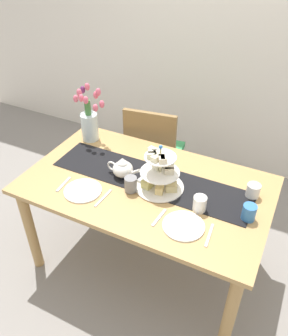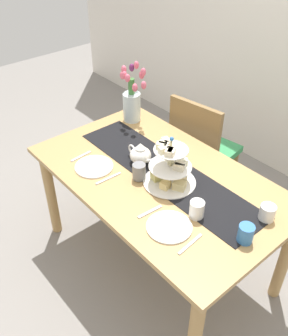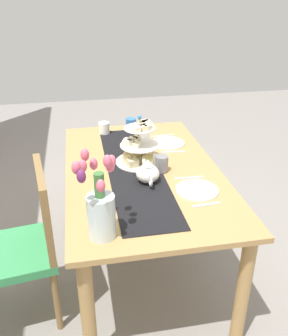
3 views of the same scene
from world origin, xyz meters
name	(u,v)px [view 1 (image 1 of 3)]	position (x,y,z in m)	size (l,w,h in m)	color
ground_plane	(146,260)	(0.00, 0.00, 0.00)	(8.00, 8.00, 0.00)	gray
room_wall_rear	(227,30)	(0.00, 1.55, 1.30)	(6.00, 0.08, 2.60)	silver
dining_table	(146,196)	(0.00, 0.00, 0.63)	(1.53, 0.91, 0.74)	tan
chair_left	(153,150)	(-0.27, 0.68, 0.50)	(0.48, 0.48, 0.91)	olive
table_runner	(150,179)	(0.00, 0.05, 0.74)	(1.30, 0.31, 0.00)	black
tiered_cake_stand	(160,174)	(0.09, 0.00, 0.84)	(0.30, 0.30, 0.30)	beige
teapot	(123,169)	(-0.17, 0.00, 0.80)	(0.24, 0.13, 0.14)	white
tulip_vase	(89,121)	(-0.61, 0.29, 0.89)	(0.24, 0.18, 0.41)	silver
cream_jug	(253,191)	(0.62, 0.17, 0.78)	(0.08, 0.08, 0.09)	white
dinner_plate_left	(83,191)	(-0.31, -0.24, 0.74)	(0.23, 0.23, 0.01)	white
fork_left	(64,184)	(-0.46, -0.24, 0.74)	(0.02, 0.15, 0.01)	silver
knife_left	(103,198)	(-0.17, -0.24, 0.74)	(0.01, 0.17, 0.01)	silver
dinner_plate_right	(184,226)	(0.34, -0.24, 0.74)	(0.23, 0.23, 0.01)	white
fork_right	(159,218)	(0.20, -0.24, 0.74)	(0.02, 0.15, 0.01)	silver
knife_right	(209,235)	(0.49, -0.24, 0.74)	(0.01, 0.17, 0.01)	silver
mug_grey	(131,184)	(-0.05, -0.11, 0.79)	(0.08, 0.08, 0.10)	slate
mug_white_text	(200,204)	(0.38, -0.08, 0.78)	(0.08, 0.08, 0.10)	white
mug_orange	(249,212)	(0.64, -0.03, 0.78)	(0.08, 0.08, 0.10)	#3370B7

